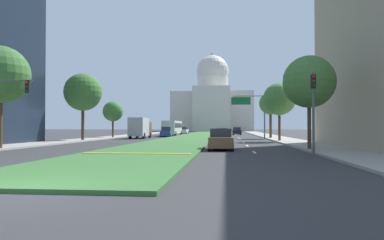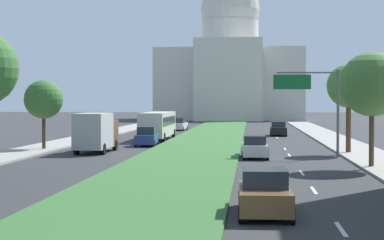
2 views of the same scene
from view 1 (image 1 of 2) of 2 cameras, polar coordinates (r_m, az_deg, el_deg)
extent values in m
plane|color=#333335|center=(78.32, 1.33, -2.38)|extent=(301.95, 301.95, 0.00)
cube|color=#386B33|center=(71.48, 0.93, -2.45)|extent=(7.63, 123.53, 0.14)
cube|color=gold|center=(23.11, -8.76, -5.21)|extent=(6.87, 0.50, 0.04)
cube|color=silver|center=(26.48, 9.76, -5.01)|extent=(0.16, 2.40, 0.01)
cube|color=silver|center=(35.45, 8.67, -4.00)|extent=(0.16, 2.40, 0.01)
cube|color=silver|center=(42.52, 8.13, -3.51)|extent=(0.16, 2.40, 0.01)
cube|color=silver|center=(54.73, 7.54, -2.95)|extent=(0.16, 2.40, 0.01)
cube|color=silver|center=(60.80, 7.33, -2.76)|extent=(0.16, 2.40, 0.01)
cube|color=silver|center=(77.33, 6.93, -2.39)|extent=(0.16, 2.40, 0.01)
cube|color=silver|center=(85.53, 6.79, -2.26)|extent=(0.16, 2.40, 0.01)
cube|color=silver|center=(93.02, 6.69, -2.16)|extent=(0.16, 2.40, 0.01)
cube|color=#9E9991|center=(67.17, -11.06, -2.52)|extent=(4.00, 123.53, 0.15)
cube|color=#9E9991|center=(64.87, 12.37, -2.57)|extent=(4.00, 123.53, 0.15)
cube|color=beige|center=(146.95, 3.26, 1.24)|extent=(31.58, 21.18, 15.32)
cube|color=beige|center=(134.41, 3.05, 1.78)|extent=(13.89, 4.00, 16.85)
cylinder|color=beige|center=(147.78, 3.25, 5.48)|extent=(12.52, 12.52, 6.55)
sphere|color=beige|center=(148.52, 3.25, 7.61)|extent=(13.07, 13.07, 13.07)
cylinder|color=beige|center=(149.51, 3.25, 9.84)|extent=(1.80, 1.80, 3.00)
cylinder|color=#515456|center=(28.34, -26.67, 5.56)|extent=(3.20, 0.10, 0.10)
cube|color=black|center=(27.63, -24.42, 4.78)|extent=(0.28, 0.24, 0.84)
sphere|color=red|center=(27.54, -24.56, 5.38)|extent=(0.18, 0.18, 0.18)
sphere|color=#4C380F|center=(27.51, -24.57, 4.80)|extent=(0.18, 0.18, 0.18)
sphere|color=#0F4219|center=(27.49, -24.57, 4.22)|extent=(0.18, 0.18, 0.18)
cylinder|color=#515456|center=(23.36, 18.54, 0.86)|extent=(0.16, 0.16, 5.20)
cube|color=black|center=(23.51, 18.51, 5.74)|extent=(0.28, 0.24, 0.84)
sphere|color=red|center=(23.41, 18.58, 6.46)|extent=(0.18, 0.18, 0.18)
sphere|color=#4C380F|center=(23.37, 18.59, 5.78)|extent=(0.18, 0.18, 0.18)
sphere|color=#0F4219|center=(23.34, 18.59, 5.10)|extent=(0.18, 0.18, 0.18)
cylinder|color=#515456|center=(53.59, 11.34, 0.49)|extent=(0.20, 0.20, 6.50)
cylinder|color=#515456|center=(53.58, 8.91, 3.75)|extent=(4.54, 0.12, 0.12)
cube|color=#146033|center=(53.42, 7.70, 3.01)|extent=(2.80, 0.08, 1.10)
cylinder|color=#4C3823|center=(32.33, -27.97, -0.04)|extent=(0.42, 0.42, 4.68)
sphere|color=#3D7033|center=(32.58, -27.92, 6.30)|extent=(4.57, 4.57, 4.57)
cylinder|color=#4C3823|center=(29.12, 17.95, -0.51)|extent=(0.29, 0.29, 4.18)
sphere|color=#4C7F3D|center=(29.32, 17.92, 5.74)|extent=(4.01, 4.01, 4.01)
cylinder|color=#4C3823|center=(48.59, -16.79, -0.24)|extent=(0.38, 0.38, 4.95)
sphere|color=#3D7033|center=(48.78, -16.77, 4.23)|extent=(4.83, 4.83, 4.83)
cylinder|color=#4C3823|center=(45.70, 13.58, -0.73)|extent=(0.31, 0.31, 4.13)
sphere|color=#4C7F3D|center=(45.82, 13.56, 3.22)|extent=(3.99, 3.99, 3.99)
cylinder|color=#4C3823|center=(60.14, -12.34, -1.14)|extent=(0.30, 0.30, 3.41)
sphere|color=#3D7033|center=(60.19, -12.33, 1.34)|extent=(3.28, 3.28, 3.28)
cylinder|color=#4C3823|center=(56.35, 12.25, -0.64)|extent=(0.39, 0.39, 4.42)
sphere|color=#4C7F3D|center=(56.46, 12.24, 2.57)|extent=(3.44, 3.44, 3.44)
cube|color=brown|center=(28.80, 4.54, -3.47)|extent=(1.95, 4.37, 0.81)
cube|color=#282D38|center=(28.95, 4.53, -2.00)|extent=(1.68, 2.11, 0.66)
cylinder|color=black|center=(27.11, 6.35, -4.26)|extent=(0.23, 0.64, 0.64)
cylinder|color=black|center=(27.10, 2.75, -4.26)|extent=(0.23, 0.64, 0.64)
cylinder|color=black|center=(30.54, 6.13, -3.89)|extent=(0.23, 0.64, 0.64)
cylinder|color=black|center=(30.53, 2.93, -3.90)|extent=(0.23, 0.64, 0.64)
cube|color=silver|center=(51.93, 4.70, -2.40)|extent=(1.94, 4.63, 0.77)
cube|color=#282D38|center=(52.10, 4.69, -1.62)|extent=(1.66, 2.24, 0.63)
cylinder|color=black|center=(50.12, 5.68, -2.77)|extent=(0.24, 0.65, 0.64)
cylinder|color=black|center=(50.09, 3.79, -2.78)|extent=(0.24, 0.65, 0.64)
cylinder|color=black|center=(53.79, 5.55, -2.65)|extent=(0.24, 0.65, 0.64)
cylinder|color=black|center=(53.77, 3.79, -2.66)|extent=(0.24, 0.65, 0.64)
cube|color=navy|center=(64.22, -4.03, -2.09)|extent=(2.05, 4.71, 0.87)
cube|color=#282D38|center=(64.03, -4.05, -1.39)|extent=(1.70, 2.30, 0.71)
cylinder|color=black|center=(66.17, -4.56, -2.35)|extent=(0.26, 0.65, 0.64)
cylinder|color=black|center=(65.99, -3.15, -2.35)|extent=(0.26, 0.65, 0.64)
cylinder|color=black|center=(62.48, -4.96, -2.43)|extent=(0.26, 0.65, 0.64)
cylinder|color=black|center=(62.30, -3.47, -2.43)|extent=(0.26, 0.65, 0.64)
cube|color=black|center=(81.36, 7.07, -1.88)|extent=(1.92, 4.70, 0.81)
cube|color=#282D38|center=(81.54, 7.07, -1.36)|extent=(1.66, 2.27, 0.67)
cylinder|color=black|center=(79.50, 7.70, -2.12)|extent=(0.23, 0.64, 0.64)
cylinder|color=black|center=(79.47, 6.48, -2.12)|extent=(0.23, 0.64, 0.64)
cylinder|color=black|center=(83.27, 7.64, -2.07)|extent=(0.23, 0.64, 0.64)
cylinder|color=black|center=(83.25, 6.47, -2.07)|extent=(0.23, 0.64, 0.64)
cube|color=silver|center=(94.16, -1.25, -1.76)|extent=(2.05, 4.72, 0.85)
cube|color=#282D38|center=(93.97, -1.27, -1.29)|extent=(1.70, 2.31, 0.70)
cylinder|color=black|center=(96.15, -1.55, -1.94)|extent=(0.25, 0.65, 0.64)
cylinder|color=black|center=(95.87, -0.58, -1.94)|extent=(0.25, 0.65, 0.64)
cylinder|color=black|center=(92.47, -1.95, -1.97)|extent=(0.25, 0.65, 0.64)
cylinder|color=black|center=(92.19, -0.95, -1.98)|extent=(0.25, 0.65, 0.64)
cube|color=brown|center=(59.32, -7.64, -1.40)|extent=(2.30, 2.00, 2.20)
cube|color=#B2B2B7|center=(56.21, -8.38, -1.07)|extent=(2.30, 4.40, 2.80)
cylinder|color=black|center=(59.58, -8.63, -2.36)|extent=(0.30, 0.90, 0.90)
cylinder|color=black|center=(59.11, -6.65, -2.38)|extent=(0.30, 0.90, 0.90)
cylinder|color=black|center=(55.42, -9.71, -2.46)|extent=(0.30, 0.90, 0.90)
cylinder|color=black|center=(54.91, -7.59, -2.48)|extent=(0.30, 0.90, 0.90)
cube|color=beige|center=(72.75, -3.11, -1.14)|extent=(2.50, 11.00, 2.50)
cube|color=#232833|center=(72.75, -3.11, -0.87)|extent=(2.52, 10.12, 0.90)
cylinder|color=black|center=(77.19, -3.48, -2.03)|extent=(0.32, 1.00, 1.00)
cylinder|color=black|center=(76.86, -1.78, -2.03)|extent=(0.32, 1.00, 1.00)
cylinder|color=black|center=(69.10, -4.53, -2.14)|extent=(0.32, 1.00, 1.00)
cylinder|color=black|center=(68.74, -2.64, -2.15)|extent=(0.32, 1.00, 1.00)
camera|label=2|loc=(5.93, -4.86, 22.59)|focal=59.27mm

